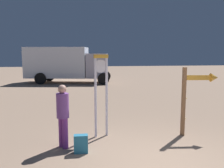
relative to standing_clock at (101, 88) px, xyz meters
The scene contains 6 objects.
ground_plane 2.72m from the standing_clock, 61.25° to the right, with size 80.00×80.00×0.00m, color #937761.
standing_clock is the anchor object (origin of this frame).
arrow_sign 2.75m from the standing_clock, ahead, with size 1.04×0.28×2.01m.
person_near_clock 1.36m from the standing_clock, 145.80° to the right, with size 0.31×0.31×1.62m.
backpack 1.73m from the standing_clock, 118.89° to the right, with size 0.34×0.22×0.45m.
box_truck_near 13.19m from the standing_clock, 97.39° to the left, with size 7.12×3.54×2.91m.
Camera 1 is at (-1.74, -4.55, 2.39)m, focal length 37.62 mm.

